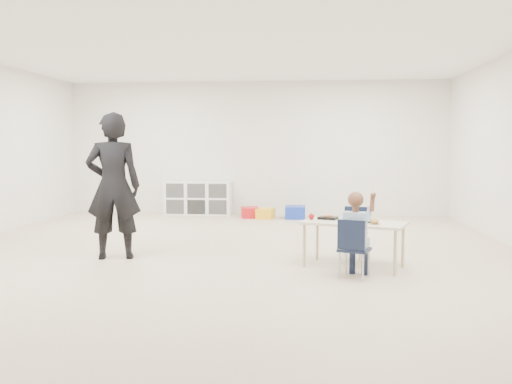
# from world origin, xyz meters

# --- Properties ---
(room) EXTENTS (9.00, 9.02, 2.80)m
(room) POSITION_xyz_m (0.00, 0.00, 1.40)
(room) COLOR beige
(room) RESTS_ON ground
(table) EXTENTS (1.31, 0.96, 0.54)m
(table) POSITION_xyz_m (1.64, -0.54, 0.28)
(table) COLOR beige
(table) RESTS_ON ground
(chair_near) EXTENTS (0.40, 0.39, 0.65)m
(chair_near) POSITION_xyz_m (1.61, -1.08, 0.33)
(chair_near) COLOR black
(chair_near) RESTS_ON ground
(chair_far) EXTENTS (0.40, 0.39, 0.65)m
(chair_far) POSITION_xyz_m (1.68, -0.01, 0.33)
(chair_far) COLOR black
(chair_far) RESTS_ON ground
(child) EXTENTS (0.56, 0.56, 1.03)m
(child) POSITION_xyz_m (1.61, -1.08, 0.51)
(child) COLOR #BCDDFE
(child) RESTS_ON chair_near
(lunch_tray_near) EXTENTS (0.26, 0.23, 0.03)m
(lunch_tray_near) POSITION_xyz_m (1.75, -0.54, 0.56)
(lunch_tray_near) COLOR black
(lunch_tray_near) RESTS_ON table
(lunch_tray_far) EXTENTS (0.26, 0.23, 0.03)m
(lunch_tray_far) POSITION_xyz_m (1.35, -0.34, 0.56)
(lunch_tray_far) COLOR black
(lunch_tray_far) RESTS_ON table
(milk_carton) EXTENTS (0.09, 0.09, 0.10)m
(milk_carton) POSITION_xyz_m (1.58, -0.67, 0.59)
(milk_carton) COLOR white
(milk_carton) RESTS_ON table
(bread_roll) EXTENTS (0.09, 0.09, 0.07)m
(bread_roll) POSITION_xyz_m (1.86, -0.73, 0.58)
(bread_roll) COLOR tan
(bread_roll) RESTS_ON table
(apple_near) EXTENTS (0.07, 0.07, 0.07)m
(apple_near) POSITION_xyz_m (1.52, -0.45, 0.58)
(apple_near) COLOR maroon
(apple_near) RESTS_ON table
(apple_far) EXTENTS (0.07, 0.07, 0.07)m
(apple_far) POSITION_xyz_m (1.15, -0.39, 0.58)
(apple_far) COLOR maroon
(apple_far) RESTS_ON table
(cubby_shelf) EXTENTS (1.40, 0.40, 0.70)m
(cubby_shelf) POSITION_xyz_m (-1.20, 4.28, 0.35)
(cubby_shelf) COLOR white
(cubby_shelf) RESTS_ON ground
(adult) EXTENTS (0.77, 0.60, 1.85)m
(adult) POSITION_xyz_m (-1.35, -0.31, 0.93)
(adult) COLOR black
(adult) RESTS_ON ground
(bin_red) EXTENTS (0.40, 0.48, 0.21)m
(bin_red) POSITION_xyz_m (-0.06, 3.89, 0.10)
(bin_red) COLOR red
(bin_red) RESTS_ON ground
(bin_yellow) EXTENTS (0.38, 0.46, 0.20)m
(bin_yellow) POSITION_xyz_m (0.27, 3.80, 0.10)
(bin_yellow) COLOR yellow
(bin_yellow) RESTS_ON ground
(bin_blue) EXTENTS (0.39, 0.51, 0.25)m
(bin_blue) POSITION_xyz_m (0.86, 3.86, 0.12)
(bin_blue) COLOR #1533A3
(bin_blue) RESTS_ON ground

